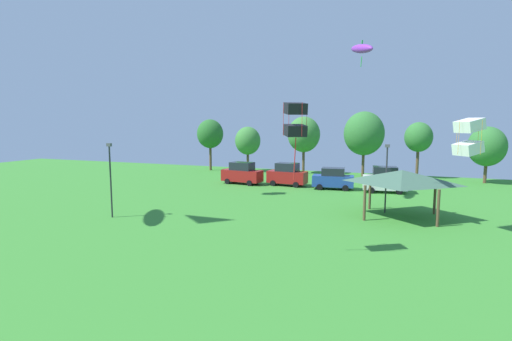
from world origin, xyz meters
TOP-DOWN VIEW (x-y plane):
  - kite_flying_1 at (3.84, 29.97)m, footprint 2.02×2.50m
  - kite_flying_3 at (1.39, 23.00)m, footprint 1.44×1.46m
  - kite_flying_8 at (10.47, 31.32)m, footprint 1.94×1.93m
  - parked_car_leftmost at (-10.95, 44.94)m, footprint 4.88×2.41m
  - parked_car_second_from_left at (-5.70, 45.57)m, footprint 4.51×2.20m
  - parked_car_third_from_left at (-0.45, 45.07)m, footprint 4.49×2.40m
  - parked_car_rightmost_in_row at (4.80, 45.03)m, footprint 4.50×2.53m
  - park_pavilion at (6.57, 34.41)m, footprint 6.35×5.28m
  - light_post_0 at (5.39, 35.56)m, footprint 0.36×0.20m
  - light_post_1 at (-13.80, 26.50)m, footprint 0.36×0.20m
  - treeline_tree_0 at (-20.43, 55.32)m, footprint 3.85×3.85m
  - treeline_tree_1 at (-14.72, 55.94)m, footprint 3.65×3.65m
  - treeline_tree_2 at (-6.63, 56.52)m, footprint 4.45×4.45m
  - treeline_tree_3 at (1.40, 56.59)m, footprint 5.19×5.19m
  - treeline_tree_4 at (8.05, 57.74)m, footprint 3.45×3.45m
  - treeline_tree_5 at (15.44, 55.72)m, footprint 4.20×4.20m

SIDE VIEW (x-z plane):
  - parked_car_third_from_left at x=-0.45m, z-range -0.01..2.29m
  - parked_car_leftmost at x=-10.95m, z-range -0.03..2.50m
  - parked_car_second_from_left at x=-5.70m, z-range -0.03..2.55m
  - parked_car_rightmost_in_row at x=4.80m, z-range -0.04..2.61m
  - park_pavilion at x=6.57m, z-range 1.28..4.88m
  - light_post_0 at x=5.39m, z-range 0.39..5.83m
  - light_post_1 at x=-13.80m, z-range 0.39..6.00m
  - treeline_tree_5 at x=15.44m, z-range 0.99..7.61m
  - treeline_tree_1 at x=-14.72m, z-range 1.20..7.65m
  - treeline_tree_4 at x=8.05m, z-range 1.63..8.75m
  - treeline_tree_0 at x=-20.43m, z-range 1.61..9.12m
  - treeline_tree_2 at x=-6.63m, z-range 1.47..9.34m
  - treeline_tree_3 at x=1.40m, z-range 1.38..9.88m
  - kite_flying_8 at x=10.47m, z-range 5.04..7.45m
  - kite_flying_3 at x=1.39m, z-range 5.26..9.36m
  - kite_flying_1 at x=3.84m, z-range 11.03..12.70m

